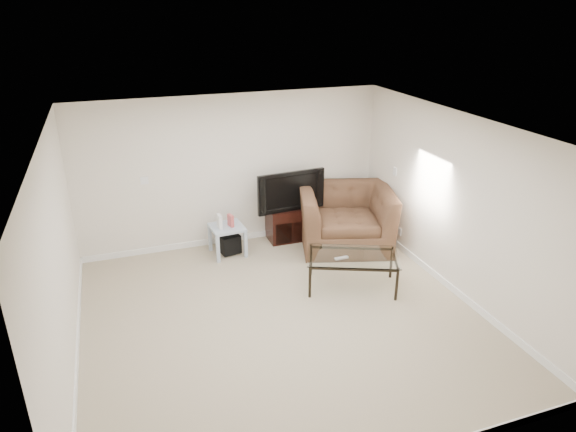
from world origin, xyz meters
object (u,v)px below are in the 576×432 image
object	(u,v)px
television	(288,189)
subwoofer	(229,243)
recliner	(346,208)
coffee_table	(352,272)
side_table	(228,240)
tv_stand	(288,223)

from	to	relation	value
television	subwoofer	xyz separation A→B (m)	(-1.08, -0.18, -0.74)
recliner	coffee_table	bearing A→B (deg)	-94.27
subwoofer	coffee_table	bearing A→B (deg)	-49.49
side_table	coffee_table	size ratio (longest dim) A/B	0.40
television	coffee_table	distance (m)	1.97
tv_stand	subwoofer	distance (m)	1.11
side_table	subwoofer	size ratio (longest dim) A/B	1.67
tv_stand	coffee_table	distance (m)	1.88
subwoofer	recliner	size ratio (longest dim) A/B	0.20
tv_stand	recliner	distance (m)	1.06
subwoofer	coffee_table	world-z (taller)	coffee_table
side_table	subwoofer	distance (m)	0.08
television	subwoofer	size ratio (longest dim) A/B	3.59
tv_stand	coffee_table	size ratio (longest dim) A/B	0.54
tv_stand	recliner	xyz separation A→B (m)	(0.82, -0.55, 0.37)
tv_stand	side_table	xyz separation A→B (m)	(-1.11, -0.23, -0.04)
television	side_table	xyz separation A→B (m)	(-1.11, -0.20, -0.67)
subwoofer	recliner	xyz separation A→B (m)	(1.90, -0.35, 0.49)
television	coffee_table	size ratio (longest dim) A/B	0.86
television	recliner	size ratio (longest dim) A/B	0.73
side_table	recliner	bearing A→B (deg)	-9.53
side_table	subwoofer	xyz separation A→B (m)	(0.03, 0.02, -0.07)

